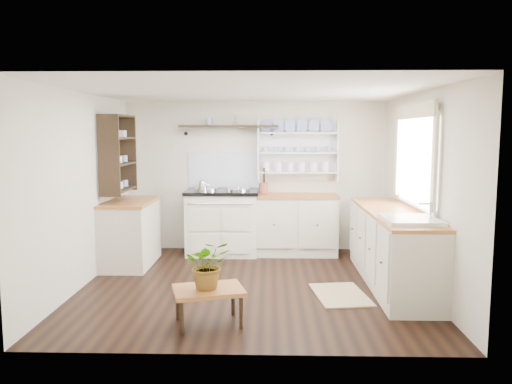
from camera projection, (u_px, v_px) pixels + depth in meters
floor at (251, 285)px, 6.01m from camera, size 4.00×3.80×0.01m
wall_back at (255, 176)px, 7.76m from camera, size 4.00×0.02×2.30m
wall_right at (422, 191)px, 5.82m from camera, size 0.02×3.80×2.30m
wall_left at (83, 190)px, 5.92m from camera, size 0.02×3.80×2.30m
ceiling at (251, 91)px, 5.73m from camera, size 4.00×3.80×0.01m
window at (415, 155)px, 5.92m from camera, size 0.08×1.55×1.22m
aga_cooker at (222, 221)px, 7.52m from camera, size 1.08×0.75×1.00m
back_cabinets at (295, 224)px, 7.52m from camera, size 1.27×0.63×0.90m
right_cabinets at (392, 247)px, 6.01m from camera, size 0.62×2.43×0.90m
belfast_sink at (411, 231)px, 5.22m from camera, size 0.55×0.60×0.45m
left_cabinets at (131, 232)px, 6.89m from camera, size 0.62×1.13×0.90m
plate_rack at (298, 150)px, 7.65m from camera, size 1.20×0.22×0.90m
high_shelf at (229, 127)px, 7.55m from camera, size 1.50×0.29×0.16m
left_shelving at (118, 153)px, 6.77m from camera, size 0.28×0.80×1.05m
kettle at (202, 187)px, 7.34m from camera, size 0.16×0.16×0.20m
utensil_crock at (263, 188)px, 7.55m from camera, size 0.14×0.14×0.16m
center_table at (208, 293)px, 4.75m from camera, size 0.76×0.63×0.35m
potted_plant at (208, 264)px, 4.71m from camera, size 0.49×0.45×0.47m
floor_rug at (340, 295)px, 5.62m from camera, size 0.66×0.92×0.02m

